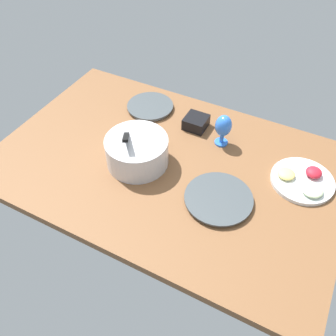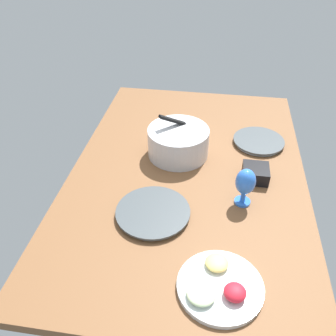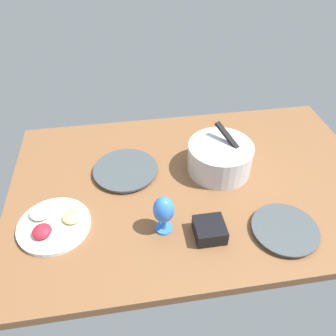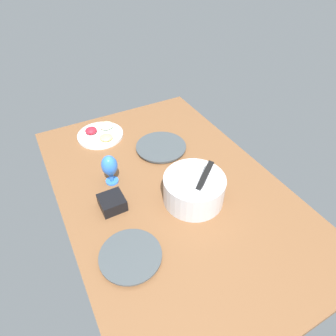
{
  "view_description": "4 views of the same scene",
  "coord_description": "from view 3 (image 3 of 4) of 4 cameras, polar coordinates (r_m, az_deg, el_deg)",
  "views": [
    {
      "loc": [
        -54.66,
        104.69,
        119.4
      ],
      "look_at": [
        -4.02,
        7.2,
        4.76
      ],
      "focal_mm": 38.48,
      "sensor_mm": 36.0,
      "label": 1
    },
    {
      "loc": [
        -127.3,
        -10.42,
        100.41
      ],
      "look_at": [
        -5.31,
        8.19,
        4.76
      ],
      "focal_mm": 38.47,
      "sensor_mm": 36.0,
      "label": 2
    },
    {
      "loc": [
        -28.15,
        -103.24,
        101.38
      ],
      "look_at": [
        -11.07,
        5.05,
        4.76
      ],
      "focal_mm": 35.61,
      "sensor_mm": 36.0,
      "label": 3
    },
    {
      "loc": [
        88.97,
        -48.63,
        102.74
      ],
      "look_at": [
        -8.25,
        3.51,
        4.76
      ],
      "focal_mm": 30.72,
      "sensor_mm": 36.0,
      "label": 4
    }
  ],
  "objects": [
    {
      "name": "square_bowl_black",
      "position": [
        1.26,
        7.14,
        -10.38
      ],
      "size": [
        11.15,
        11.15,
        6.07
      ],
      "color": "black",
      "rests_on": "ground_plane"
    },
    {
      "name": "hurricane_glass_blue",
      "position": [
        1.21,
        -0.73,
        -7.38
      ],
      "size": [
        7.91,
        7.91,
        16.54
      ],
      "color": "blue",
      "rests_on": "ground_plane"
    },
    {
      "name": "dinner_plate_left",
      "position": [
        1.51,
        -7.26,
        -0.42
      ],
      "size": [
        29.01,
        29.01,
        2.29
      ],
      "color": "silver",
      "rests_on": "ground_plane"
    },
    {
      "name": "dinner_plate_right",
      "position": [
        1.35,
        19.36,
        -9.95
      ],
      "size": [
        25.1,
        25.1,
        2.15
      ],
      "color": "silver",
      "rests_on": "ground_plane"
    },
    {
      "name": "mixing_bowl",
      "position": [
        1.5,
        8.87,
        1.91
      ],
      "size": [
        28.56,
        28.56,
        20.4
      ],
      "color": "silver",
      "rests_on": "ground_plane"
    },
    {
      "name": "ground_plane",
      "position": [
        1.49,
        4.52,
        -2.78
      ],
      "size": [
        160.0,
        104.0,
        4.0
      ],
      "primitive_type": "cube",
      "color": "brown"
    },
    {
      "name": "fruit_platter",
      "position": [
        1.36,
        -19.07,
        -8.97
      ],
      "size": [
        27.63,
        27.63,
        5.54
      ],
      "color": "silver",
      "rests_on": "ground_plane"
    }
  ]
}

